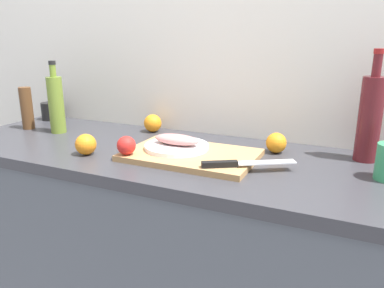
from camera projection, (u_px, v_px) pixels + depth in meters
back_wall at (228, 49)px, 1.48m from camera, size 3.20×0.05×2.50m
kitchen_counter at (195, 267)px, 1.42m from camera, size 2.00×0.60×0.90m
cutting_board at (192, 155)px, 1.26m from camera, size 0.44×0.29×0.02m
white_plate at (177, 147)px, 1.30m from camera, size 0.23×0.23×0.01m
fish_fillet at (177, 140)px, 1.29m from camera, size 0.17×0.07×0.04m
chef_knife at (237, 164)px, 1.12m from camera, size 0.26×0.18×0.02m
tomato_0 at (126, 145)px, 1.22m from camera, size 0.06×0.06×0.06m
olive_oil_bottle at (56, 104)px, 1.57m from camera, size 0.06×0.06×0.30m
wine_bottle at (370, 117)px, 1.20m from camera, size 0.07×0.07×0.36m
coffee_mug_1 at (51, 111)px, 1.84m from camera, size 0.12×0.08×0.09m
orange_0 at (86, 144)px, 1.29m from camera, size 0.07×0.07×0.07m
orange_1 at (153, 123)px, 1.60m from camera, size 0.08×0.08×0.08m
orange_2 at (276, 143)px, 1.31m from camera, size 0.07×0.07×0.07m
pepper_mill at (27, 108)px, 1.64m from camera, size 0.05×0.05×0.19m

